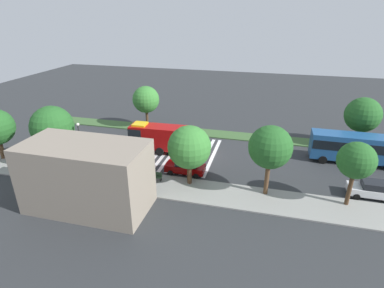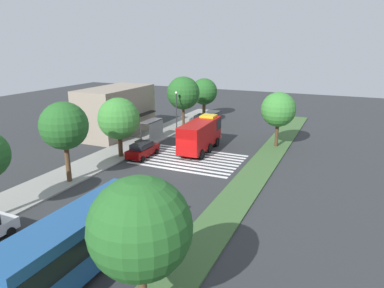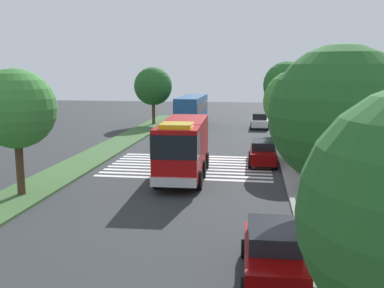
{
  "view_description": "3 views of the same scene",
  "coord_description": "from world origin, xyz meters",
  "px_view_note": "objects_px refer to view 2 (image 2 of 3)",
  "views": [
    {
      "loc": [
        -7.78,
        35.26,
        17.5
      ],
      "look_at": [
        1.31,
        0.29,
        1.63
      ],
      "focal_mm": 28.78,
      "sensor_mm": 36.0,
      "label": 1
    },
    {
      "loc": [
        -31.39,
        -15.38,
        12.44
      ],
      "look_at": [
        3.41,
        0.19,
        1.41
      ],
      "focal_mm": 33.17,
      "sensor_mm": 36.0,
      "label": 2
    },
    {
      "loc": [
        31.34,
        4.34,
        6.63
      ],
      "look_at": [
        2.93,
        0.26,
        1.7
      ],
      "focal_mm": 40.13,
      "sensor_mm": 36.0,
      "label": 3
    }
  ],
  "objects_px": {
    "sidewalk_tree_center": "(119,119)",
    "median_tree_far_west": "(140,228)",
    "parked_car_mid": "(143,150)",
    "sidewalk_tree_east": "(183,93)",
    "transit_bus": "(77,240)",
    "street_lamp": "(176,107)",
    "bus_stop_shelter": "(154,126)",
    "bench_near_shelter": "(138,143)",
    "median_tree_west": "(278,110)",
    "sidewalk_tree_far_east": "(204,92)",
    "sidewalk_tree_west": "(64,126)",
    "parked_car_east": "(202,120)",
    "fire_truck": "(201,134)"
  },
  "relations": [
    {
      "from": "sidewalk_tree_center",
      "to": "median_tree_far_west",
      "type": "height_order",
      "value": "median_tree_far_west"
    },
    {
      "from": "parked_car_mid",
      "to": "sidewalk_tree_east",
      "type": "xyz_separation_m",
      "value": [
        15.26,
        2.2,
        4.22
      ]
    },
    {
      "from": "transit_bus",
      "to": "street_lamp",
      "type": "xyz_separation_m",
      "value": [
        31.45,
        9.71,
        1.33
      ]
    },
    {
      "from": "transit_bus",
      "to": "street_lamp",
      "type": "distance_m",
      "value": 32.94
    },
    {
      "from": "bus_stop_shelter",
      "to": "median_tree_far_west",
      "type": "distance_m",
      "value": 31.64
    },
    {
      "from": "transit_bus",
      "to": "sidewalk_tree_east",
      "type": "xyz_separation_m",
      "value": [
        34.58,
        10.11,
        2.94
      ]
    },
    {
      "from": "sidewalk_tree_east",
      "to": "median_tree_far_west",
      "type": "height_order",
      "value": "sidewalk_tree_east"
    },
    {
      "from": "parked_car_mid",
      "to": "transit_bus",
      "type": "distance_m",
      "value": 20.92
    },
    {
      "from": "bus_stop_shelter",
      "to": "bench_near_shelter",
      "type": "xyz_separation_m",
      "value": [
        -4.0,
        0.03,
        -1.3
      ]
    },
    {
      "from": "parked_car_mid",
      "to": "bench_near_shelter",
      "type": "bearing_deg",
      "value": 40.91
    },
    {
      "from": "median_tree_west",
      "to": "street_lamp",
      "type": "bearing_deg",
      "value": 81.61
    },
    {
      "from": "parked_car_mid",
      "to": "sidewalk_tree_center",
      "type": "height_order",
      "value": "sidewalk_tree_center"
    },
    {
      "from": "bench_near_shelter",
      "to": "median_tree_far_west",
      "type": "distance_m",
      "value": 28.4
    },
    {
      "from": "sidewalk_tree_far_east",
      "to": "parked_car_mid",
      "type": "bearing_deg",
      "value": -174.64
    },
    {
      "from": "bus_stop_shelter",
      "to": "sidewalk_tree_west",
      "type": "relative_size",
      "value": 0.48
    },
    {
      "from": "street_lamp",
      "to": "sidewalk_tree_west",
      "type": "bearing_deg",
      "value": 178.92
    },
    {
      "from": "bench_near_shelter",
      "to": "sidewalk_tree_west",
      "type": "relative_size",
      "value": 0.22
    },
    {
      "from": "sidewalk_tree_center",
      "to": "median_tree_west",
      "type": "height_order",
      "value": "median_tree_west"
    },
    {
      "from": "bus_stop_shelter",
      "to": "sidewalk_tree_center",
      "type": "relative_size",
      "value": 0.53
    },
    {
      "from": "parked_car_mid",
      "to": "sidewalk_tree_east",
      "type": "bearing_deg",
      "value": 8.03
    },
    {
      "from": "sidewalk_tree_far_east",
      "to": "parked_car_east",
      "type": "bearing_deg",
      "value": -160.61
    },
    {
      "from": "transit_bus",
      "to": "sidewalk_tree_center",
      "type": "bearing_deg",
      "value": -150.94
    },
    {
      "from": "parked_car_east",
      "to": "median_tree_far_west",
      "type": "bearing_deg",
      "value": -162.66
    },
    {
      "from": "fire_truck",
      "to": "sidewalk_tree_east",
      "type": "distance_m",
      "value": 12.89
    },
    {
      "from": "median_tree_far_west",
      "to": "fire_truck",
      "type": "bearing_deg",
      "value": 17.07
    },
    {
      "from": "median_tree_far_west",
      "to": "bench_near_shelter",
      "type": "bearing_deg",
      "value": 33.09
    },
    {
      "from": "sidewalk_tree_west",
      "to": "median_tree_far_west",
      "type": "bearing_deg",
      "value": -127.53
    },
    {
      "from": "sidewalk_tree_east",
      "to": "parked_car_mid",
      "type": "bearing_deg",
      "value": -171.8
    },
    {
      "from": "transit_bus",
      "to": "fire_truck",
      "type": "bearing_deg",
      "value": -173.01
    },
    {
      "from": "median_tree_west",
      "to": "fire_truck",
      "type": "bearing_deg",
      "value": 122.26
    },
    {
      "from": "parked_car_mid",
      "to": "sidewalk_tree_west",
      "type": "relative_size",
      "value": 0.62
    },
    {
      "from": "sidewalk_tree_center",
      "to": "street_lamp",
      "type": "bearing_deg",
      "value": -1.74
    },
    {
      "from": "sidewalk_tree_center",
      "to": "median_tree_west",
      "type": "distance_m",
      "value": 18.66
    },
    {
      "from": "parked_car_mid",
      "to": "sidewalk_tree_far_east",
      "type": "xyz_separation_m",
      "value": [
        23.47,
        2.2,
        3.42
      ]
    },
    {
      "from": "parked_car_mid",
      "to": "median_tree_west",
      "type": "xyz_separation_m",
      "value": [
        9.96,
        -12.86,
        3.8
      ]
    },
    {
      "from": "transit_bus",
      "to": "median_tree_far_west",
      "type": "height_order",
      "value": "median_tree_far_west"
    },
    {
      "from": "street_lamp",
      "to": "median_tree_west",
      "type": "xyz_separation_m",
      "value": [
        -2.16,
        -14.66,
        1.19
      ]
    },
    {
      "from": "sidewalk_tree_center",
      "to": "sidewalk_tree_east",
      "type": "relative_size",
      "value": 0.88
    },
    {
      "from": "parked_car_mid",
      "to": "sidewalk_tree_east",
      "type": "height_order",
      "value": "sidewalk_tree_east"
    },
    {
      "from": "street_lamp",
      "to": "sidewalk_tree_center",
      "type": "xyz_separation_m",
      "value": [
        -13.17,
        0.4,
        0.92
      ]
    },
    {
      "from": "fire_truck",
      "to": "sidewalk_tree_center",
      "type": "height_order",
      "value": "sidewalk_tree_center"
    },
    {
      "from": "sidewalk_tree_far_east",
      "to": "median_tree_far_west",
      "type": "relative_size",
      "value": 0.93
    },
    {
      "from": "parked_car_east",
      "to": "bench_near_shelter",
      "type": "relative_size",
      "value": 2.74
    },
    {
      "from": "sidewalk_tree_west",
      "to": "median_tree_far_west",
      "type": "distance_m",
      "value": 19.0
    },
    {
      "from": "sidewalk_tree_center",
      "to": "sidewalk_tree_far_east",
      "type": "xyz_separation_m",
      "value": [
        24.52,
        0.0,
        -0.11
      ]
    },
    {
      "from": "parked_car_mid",
      "to": "median_tree_far_west",
      "type": "relative_size",
      "value": 0.66
    },
    {
      "from": "parked_car_mid",
      "to": "sidewalk_tree_center",
      "type": "bearing_deg",
      "value": 115.29
    },
    {
      "from": "bench_near_shelter",
      "to": "sidewalk_tree_west",
      "type": "bearing_deg",
      "value": -178.66
    },
    {
      "from": "sidewalk_tree_east",
      "to": "sidewalk_tree_far_east",
      "type": "relative_size",
      "value": 1.16
    },
    {
      "from": "sidewalk_tree_east",
      "to": "sidewalk_tree_far_east",
      "type": "distance_m",
      "value": 8.25
    }
  ]
}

